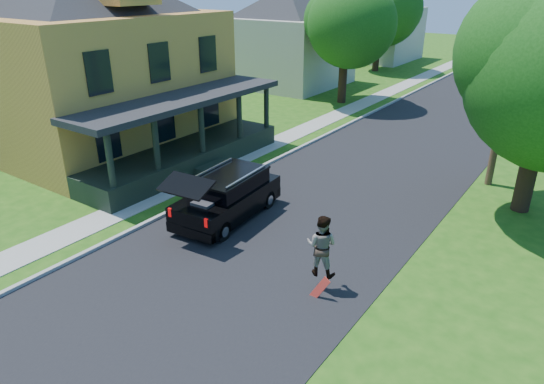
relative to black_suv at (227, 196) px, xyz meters
The scene contains 14 objects.
ground 3.94m from the black_suv, 56.39° to the right, with size 140.00×140.00×0.00m, color #1F5210.
street 16.94m from the black_suv, 82.75° to the left, with size 8.00×120.00×0.02m, color black.
curb 16.92m from the black_suv, 96.51° to the left, with size 0.15×120.00×0.12m, color gray.
sidewalk 17.16m from the black_suv, 101.66° to the left, with size 1.30×120.00×0.03m, color #9B9A92.
front_walk 7.92m from the black_suv, 159.28° to the left, with size 6.50×1.20×0.03m, color #9B9A92.
main_house 11.76m from the black_suv, 165.39° to the left, with size 15.56×15.56×10.10m.
neighbor_house_mid 23.93m from the black_suv, 118.67° to the left, with size 12.78×12.78×8.30m.
neighbor_house_far 38.65m from the black_suv, 107.17° to the left, with size 12.78×12.78×8.30m.
black_suv is the anchor object (origin of this frame).
skateboarder 4.96m from the black_suv, 20.29° to the right, with size 0.94×0.80×1.70m.
skateboard 5.39m from the black_suv, 24.17° to the right, with size 0.56×0.21×0.78m.
tree_left_mid 19.00m from the black_suv, 105.37° to the left, with size 6.79×6.98×8.61m.
tree_left_far 31.82m from the black_suv, 104.95° to the left, with size 5.95×5.79×8.74m.
utility_pole_near 11.35m from the black_suv, 51.54° to the left, with size 1.66×0.65×8.96m.
Camera 1 is at (7.74, -8.19, 7.57)m, focal length 32.00 mm.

